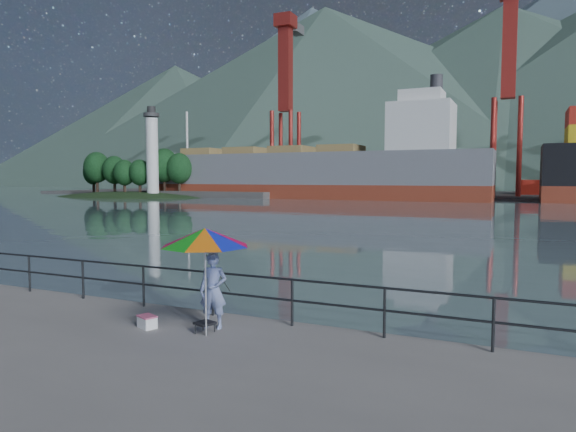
% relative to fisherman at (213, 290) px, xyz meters
% --- Properties ---
extents(harbor_water, '(500.00, 280.00, 0.00)m').
position_rel_fisherman_xyz_m(harbor_water, '(-1.55, 129.12, -0.80)').
color(harbor_water, slate).
rests_on(harbor_water, ground).
extents(far_dock, '(200.00, 40.00, 0.40)m').
position_rel_fisherman_xyz_m(far_dock, '(8.45, 92.12, -0.80)').
color(far_dock, '#514F4C').
rests_on(far_dock, ground).
extents(guardrail, '(22.00, 0.06, 1.03)m').
position_rel_fisherman_xyz_m(guardrail, '(-1.55, 0.82, -0.28)').
color(guardrail, '#2D3033').
rests_on(guardrail, ground).
extents(lighthouse_islet, '(48.00, 26.40, 19.20)m').
position_rel_fisherman_xyz_m(lighthouse_islet, '(-56.52, 61.12, -0.54)').
color(lighthouse_islet, '#263F1E').
rests_on(lighthouse_islet, ground).
extents(fisherman, '(0.66, 0.51, 1.61)m').
position_rel_fisherman_xyz_m(fisherman, '(0.00, 0.00, 0.00)').
color(fisherman, navy).
rests_on(fisherman, ground).
extents(beach_umbrella, '(2.04, 2.04, 2.18)m').
position_rel_fisherman_xyz_m(beach_umbrella, '(0.17, -0.54, 1.19)').
color(beach_umbrella, white).
rests_on(beach_umbrella, ground).
extents(folding_stool, '(0.44, 0.44, 0.23)m').
position_rel_fisherman_xyz_m(folding_stool, '(0.04, -0.39, -0.68)').
color(folding_stool, black).
rests_on(folding_stool, ground).
extents(cooler_bag, '(0.48, 0.40, 0.23)m').
position_rel_fisherman_xyz_m(cooler_bag, '(-1.28, -0.58, -0.69)').
color(cooler_bag, white).
rests_on(cooler_bag, ground).
extents(fishing_rod, '(0.40, 1.66, 1.19)m').
position_rel_fisherman_xyz_m(fishing_rod, '(-0.58, 1.15, -0.80)').
color(fishing_rod, black).
rests_on(fishing_rod, ground).
extents(bulk_carrier, '(56.60, 9.80, 14.50)m').
position_rel_fisherman_xyz_m(bulk_carrier, '(-23.92, 68.88, 3.25)').
color(bulk_carrier, maroon).
rests_on(bulk_carrier, ground).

